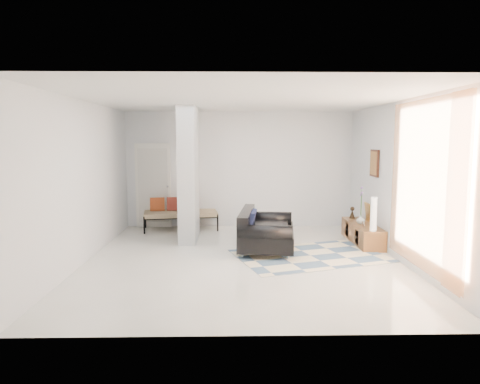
{
  "coord_description": "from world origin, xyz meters",
  "views": [
    {
      "loc": [
        -0.2,
        -7.42,
        2.12
      ],
      "look_at": [
        -0.03,
        0.6,
        1.14
      ],
      "focal_mm": 32.0,
      "sensor_mm": 36.0,
      "label": 1
    }
  ],
  "objects": [
    {
      "name": "floor",
      "position": [
        0.0,
        0.0,
        0.0
      ],
      "size": [
        6.0,
        6.0,
        0.0
      ],
      "primitive_type": "plane",
      "color": "beige",
      "rests_on": "ground"
    },
    {
      "name": "wall_right",
      "position": [
        2.75,
        0.0,
        1.4
      ],
      "size": [
        0.0,
        6.0,
        6.0
      ],
      "primitive_type": "plane",
      "rotation": [
        1.57,
        0.0,
        -1.57
      ],
      "color": "white",
      "rests_on": "ground"
    },
    {
      "name": "wall_front",
      "position": [
        0.0,
        -3.0,
        1.4
      ],
      "size": [
        6.0,
        0.0,
        6.0
      ],
      "primitive_type": "plane",
      "rotation": [
        -1.57,
        0.0,
        0.0
      ],
      "color": "white",
      "rests_on": "ground"
    },
    {
      "name": "hallway_door",
      "position": [
        -2.1,
        2.96,
        1.02
      ],
      "size": [
        0.85,
        0.06,
        2.04
      ],
      "primitive_type": "cube",
      "color": "white",
      "rests_on": "floor"
    },
    {
      "name": "curtain",
      "position": [
        2.67,
        -1.15,
        1.45
      ],
      "size": [
        0.0,
        2.55,
        2.55
      ],
      "primitive_type": "plane",
      "rotation": [
        1.57,
        0.0,
        1.57
      ],
      "color": "#FF9343",
      "rests_on": "wall_right"
    },
    {
      "name": "wall_back",
      "position": [
        0.0,
        3.0,
        1.4
      ],
      "size": [
        6.0,
        0.0,
        6.0
      ],
      "primitive_type": "plane",
      "rotation": [
        1.57,
        0.0,
        0.0
      ],
      "color": "white",
      "rests_on": "ground"
    },
    {
      "name": "daybed",
      "position": [
        -1.43,
        2.62,
        0.42
      ],
      "size": [
        1.8,
        0.98,
        0.77
      ],
      "rotation": [
        0.0,
        0.0,
        0.16
      ],
      "color": "black",
      "rests_on": "floor"
    },
    {
      "name": "loveseat",
      "position": [
        0.43,
        0.73,
        0.35
      ],
      "size": [
        1.21,
        1.83,
        0.76
      ],
      "rotation": [
        0.0,
        0.0,
        -0.13
      ],
      "color": "silver",
      "rests_on": "floor"
    },
    {
      "name": "wall_art",
      "position": [
        2.72,
        1.22,
        1.65
      ],
      "size": [
        0.04,
        0.45,
        0.55
      ],
      "primitive_type": "cube",
      "color": "#39190F",
      "rests_on": "wall_right"
    },
    {
      "name": "bronze_figurine",
      "position": [
        2.47,
        1.83,
        0.53
      ],
      "size": [
        0.15,
        0.15,
        0.26
      ],
      "primitive_type": null,
      "rotation": [
        0.0,
        0.0,
        -0.15
      ],
      "color": "black",
      "rests_on": "media_console"
    },
    {
      "name": "partition_column",
      "position": [
        -1.1,
        1.6,
        1.4
      ],
      "size": [
        0.35,
        1.2,
        2.8
      ],
      "primitive_type": "cube",
      "color": "#A6AAAD",
      "rests_on": "floor"
    },
    {
      "name": "wall_left",
      "position": [
        -2.75,
        0.0,
        1.4
      ],
      "size": [
        0.0,
        6.0,
        6.0
      ],
      "primitive_type": "plane",
      "rotation": [
        1.57,
        0.0,
        1.57
      ],
      "color": "white",
      "rests_on": "ground"
    },
    {
      "name": "area_rug",
      "position": [
        1.25,
        0.2,
        0.01
      ],
      "size": [
        3.04,
        2.47,
        0.01
      ],
      "primitive_type": "cube",
      "rotation": [
        0.0,
        0.0,
        0.31
      ],
      "color": "beige",
      "rests_on": "floor"
    },
    {
      "name": "vase",
      "position": [
        2.47,
        1.2,
        0.49
      ],
      "size": [
        0.18,
        0.18,
        0.18
      ],
      "primitive_type": "imported",
      "rotation": [
        0.0,
        0.0,
        0.03
      ],
      "color": "silver",
      "rests_on": "media_console"
    },
    {
      "name": "media_console",
      "position": [
        2.52,
        1.22,
        0.21
      ],
      "size": [
        0.45,
        1.64,
        0.8
      ],
      "color": "brown",
      "rests_on": "floor"
    },
    {
      "name": "cylinder_lamp",
      "position": [
        2.5,
        0.51,
        0.72
      ],
      "size": [
        0.12,
        0.12,
        0.64
      ],
      "primitive_type": "cylinder",
      "color": "silver",
      "rests_on": "media_console"
    },
    {
      "name": "ceiling",
      "position": [
        0.0,
        0.0,
        2.8
      ],
      "size": [
        6.0,
        6.0,
        0.0
      ],
      "primitive_type": "plane",
      "rotation": [
        3.14,
        0.0,
        0.0
      ],
      "color": "white",
      "rests_on": "wall_back"
    }
  ]
}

